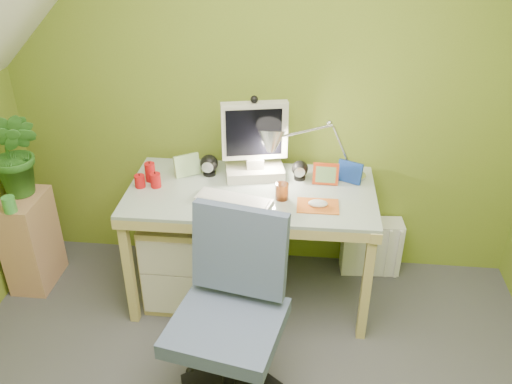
# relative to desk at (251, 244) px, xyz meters

# --- Properties ---
(wall_back) EXTENTS (3.20, 0.01, 2.40)m
(wall_back) POSITION_rel_desk_xyz_m (0.05, 0.42, 0.82)
(wall_back) COLOR olive
(wall_back) RESTS_ON floor
(desk) EXTENTS (1.42, 0.72, 0.76)m
(desk) POSITION_rel_desk_xyz_m (0.00, 0.00, 0.00)
(desk) COLOR tan
(desk) RESTS_ON floor
(monitor) EXTENTS (0.41, 0.29, 0.51)m
(monitor) POSITION_rel_desk_xyz_m (-0.00, 0.18, 0.63)
(monitor) COLOR beige
(monitor) RESTS_ON desk
(speaker_left) EXTENTS (0.12, 0.12, 0.13)m
(speaker_left) POSITION_rel_desk_xyz_m (-0.27, 0.16, 0.44)
(speaker_left) COLOR black
(speaker_left) RESTS_ON desk
(speaker_right) EXTENTS (0.11, 0.11, 0.12)m
(speaker_right) POSITION_rel_desk_xyz_m (0.27, 0.16, 0.44)
(speaker_right) COLOR black
(speaker_right) RESTS_ON desk
(keyboard) EXTENTS (0.44, 0.23, 0.02)m
(keyboard) POSITION_rel_desk_xyz_m (-0.08, -0.14, 0.39)
(keyboard) COLOR silver
(keyboard) RESTS_ON desk
(mousepad) EXTENTS (0.23, 0.16, 0.01)m
(mousepad) POSITION_rel_desk_xyz_m (0.38, -0.14, 0.38)
(mousepad) COLOR #CB611F
(mousepad) RESTS_ON desk
(mouse) EXTENTS (0.11, 0.08, 0.04)m
(mouse) POSITION_rel_desk_xyz_m (0.38, -0.14, 0.40)
(mouse) COLOR white
(mouse) RESTS_ON mousepad
(amber_tumbler) EXTENTS (0.08, 0.08, 0.09)m
(amber_tumbler) POSITION_rel_desk_xyz_m (0.18, -0.08, 0.43)
(amber_tumbler) COLOR #9A4316
(amber_tumbler) RESTS_ON desk
(candle_cluster) EXTENTS (0.17, 0.16, 0.11)m
(candle_cluster) POSITION_rel_desk_xyz_m (-0.60, 0.01, 0.44)
(candle_cluster) COLOR red
(candle_cluster) RESTS_ON desk
(photo_frame_red) EXTENTS (0.15, 0.02, 0.13)m
(photo_frame_red) POSITION_rel_desk_xyz_m (0.42, 0.12, 0.44)
(photo_frame_red) COLOR red
(photo_frame_red) RESTS_ON desk
(photo_frame_blue) EXTENTS (0.14, 0.08, 0.13)m
(photo_frame_blue) POSITION_rel_desk_xyz_m (0.56, 0.16, 0.44)
(photo_frame_blue) COLOR navy
(photo_frame_blue) RESTS_ON desk
(photo_frame_green) EXTENTS (0.14, 0.10, 0.13)m
(photo_frame_green) POSITION_rel_desk_xyz_m (-0.40, 0.14, 0.44)
(photo_frame_green) COLOR #ABD18F
(photo_frame_green) RESTS_ON desk
(desk_lamp) EXTENTS (0.54, 0.33, 0.54)m
(desk_lamp) POSITION_rel_desk_xyz_m (0.45, 0.18, 0.65)
(desk_lamp) COLOR silver
(desk_lamp) RESTS_ON desk
(side_ledge) EXTENTS (0.23, 0.36, 0.63)m
(side_ledge) POSITION_rel_desk_xyz_m (-1.40, -0.02, -0.07)
(side_ledge) COLOR tan
(side_ledge) RESTS_ON floor
(potted_plant) EXTENTS (0.34, 0.29, 0.55)m
(potted_plant) POSITION_rel_desk_xyz_m (-1.39, 0.03, 0.52)
(potted_plant) COLOR #2C6622
(potted_plant) RESTS_ON side_ledge
(green_cup) EXTENTS (0.08, 0.08, 0.10)m
(green_cup) POSITION_rel_desk_xyz_m (-1.38, -0.17, 0.30)
(green_cup) COLOR green
(green_cup) RESTS_ON side_ledge
(task_chair) EXTENTS (0.67, 0.67, 1.03)m
(task_chair) POSITION_rel_desk_xyz_m (-0.02, -0.83, 0.13)
(task_chair) COLOR #455271
(task_chair) RESTS_ON floor
(radiator) EXTENTS (0.39, 0.18, 0.38)m
(radiator) POSITION_rel_desk_xyz_m (0.76, 0.32, -0.19)
(radiator) COLOR white
(radiator) RESTS_ON floor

